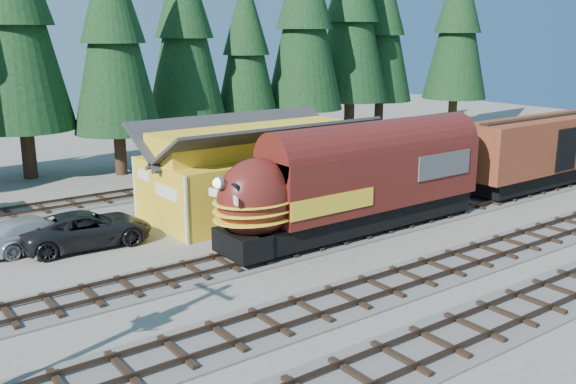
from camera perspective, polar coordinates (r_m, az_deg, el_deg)
ground at (r=28.96m, az=8.90°, el=-6.24°), size 120.00×120.00×0.00m
track_siding at (r=38.68m, az=15.16°, el=-1.27°), size 68.00×3.20×0.33m
track_main_south at (r=35.46m, az=22.74°, el=-3.28°), size 68.00×3.20×0.33m
track_spur at (r=39.38m, az=-21.29°, el=-1.48°), size 32.00×3.20×0.33m
depot at (r=35.99m, az=-2.86°, el=2.84°), size 12.80×7.00×5.30m
conifer_backdrop at (r=50.42m, az=-5.98°, el=14.68°), size 80.53×23.28×17.22m
locomotive at (r=31.79m, az=5.48°, el=0.43°), size 15.71×3.12×4.27m
boxcar at (r=44.63m, az=21.84°, el=3.57°), size 13.75×2.95×4.32m
pickup_truck_a at (r=32.01m, az=-17.47°, el=-3.15°), size 6.28×3.22×1.69m
pickup_truck_b at (r=32.50m, az=-21.51°, el=-3.36°), size 5.64×2.94×1.56m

